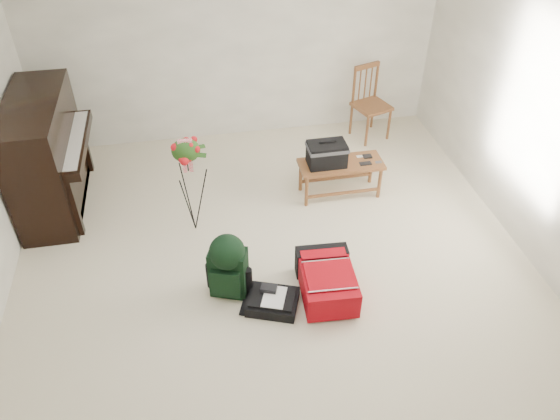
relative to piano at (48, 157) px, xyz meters
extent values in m
cube|color=beige|center=(2.19, -1.60, -0.60)|extent=(5.00, 5.50, 0.01)
cube|color=white|center=(2.19, -1.60, 1.90)|extent=(5.00, 5.50, 0.01)
cube|color=white|center=(2.19, 1.15, 0.65)|extent=(5.00, 0.04, 2.50)
cube|color=white|center=(4.69, -1.60, 0.65)|extent=(0.04, 5.50, 2.50)
cube|color=black|center=(-0.01, 0.00, 0.03)|extent=(0.55, 1.50, 1.25)
cube|color=black|center=(0.29, 0.00, 0.13)|extent=(0.28, 1.30, 0.10)
cube|color=white|center=(0.29, 0.00, 0.18)|extent=(0.22, 1.20, 0.02)
cube|color=black|center=(0.04, 0.00, -0.55)|extent=(0.45, 1.30, 0.10)
cube|color=brown|center=(3.12, -0.42, -0.20)|extent=(0.94, 0.38, 0.04)
cylinder|color=brown|center=(2.70, -0.57, -0.41)|extent=(0.04, 0.04, 0.38)
cylinder|color=brown|center=(2.70, -0.27, -0.41)|extent=(0.04, 0.04, 0.38)
cylinder|color=brown|center=(3.54, -0.57, -0.41)|extent=(0.04, 0.04, 0.38)
cylinder|color=brown|center=(3.54, -0.27, -0.41)|extent=(0.04, 0.04, 0.38)
cube|color=brown|center=(3.85, 0.74, -0.16)|extent=(0.52, 0.52, 0.04)
cylinder|color=brown|center=(3.67, 0.56, -0.39)|extent=(0.04, 0.04, 0.42)
cylinder|color=brown|center=(3.67, 0.91, -0.39)|extent=(0.04, 0.04, 0.42)
cylinder|color=brown|center=(4.02, 0.56, -0.39)|extent=(0.04, 0.04, 0.42)
cylinder|color=brown|center=(4.02, 0.91, -0.39)|extent=(0.04, 0.04, 0.42)
cube|color=brown|center=(3.85, 0.91, 0.32)|extent=(0.37, 0.16, 0.06)
cylinder|color=brown|center=(3.67, 0.91, 0.09)|extent=(0.04, 0.04, 0.51)
cylinder|color=brown|center=(4.02, 0.91, 0.09)|extent=(0.04, 0.04, 0.51)
cube|color=#B90710|center=(2.59, -1.90, -0.44)|extent=(0.51, 0.73, 0.27)
cube|color=black|center=(2.59, -1.63, -0.44)|extent=(0.50, 0.19, 0.29)
cube|color=#B90710|center=(2.59, -1.95, -0.30)|extent=(0.44, 0.43, 0.02)
cube|color=silver|center=(2.59, -2.15, -0.29)|extent=(0.44, 0.04, 0.01)
cube|color=black|center=(2.07, -1.96, -0.55)|extent=(0.54, 0.49, 0.11)
cube|color=black|center=(2.07, -1.96, -0.48)|extent=(0.47, 0.42, 0.03)
cube|color=white|center=(2.09, -1.98, -0.46)|extent=(0.28, 0.32, 0.01)
cube|color=black|center=(2.03, -1.91, -0.43)|extent=(0.16, 0.13, 0.04)
cube|color=black|center=(1.71, -1.71, -0.35)|extent=(0.38, 0.30, 0.50)
cube|color=black|center=(1.71, -1.83, -0.38)|extent=(0.27, 0.14, 0.29)
sphere|color=black|center=(1.71, -1.71, -0.10)|extent=(0.32, 0.32, 0.32)
cube|color=black|center=(1.64, -1.60, -0.36)|extent=(0.05, 0.05, 0.44)
cube|color=black|center=(1.79, -1.60, -0.36)|extent=(0.05, 0.05, 0.44)
cylinder|color=black|center=(1.46, -0.74, 0.29)|extent=(0.01, 0.01, 0.30)
ellipsoid|color=#265119|center=(1.46, -0.74, 0.38)|extent=(0.28, 0.20, 0.26)
cube|color=#F02A40|center=(1.46, -0.76, 0.46)|extent=(0.14, 0.04, 0.08)
camera|label=1|loc=(1.52, -5.24, 3.18)|focal=35.00mm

